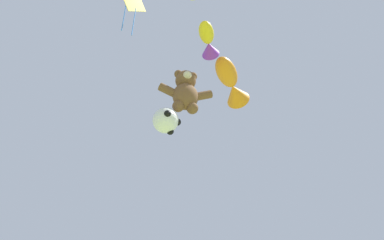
{
  "coord_description": "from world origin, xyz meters",
  "views": [
    {
      "loc": [
        -0.1,
        -5.52,
        0.8
      ],
      "look_at": [
        1.8,
        3.5,
        9.16
      ],
      "focal_mm": 40.0,
      "sensor_mm": 36.0,
      "label": 1
    }
  ],
  "objects_px": {
    "teddy_bear_kite": "(186,91)",
    "fish_kite_tangerine": "(231,83)",
    "soccer_ball_kite": "(166,121)",
    "diamond_kite": "(132,1)",
    "fish_kite_goldfin": "(208,41)"
  },
  "relations": [
    {
      "from": "teddy_bear_kite",
      "to": "fish_kite_tangerine",
      "type": "bearing_deg",
      "value": 28.83
    },
    {
      "from": "teddy_bear_kite",
      "to": "fish_kite_goldfin",
      "type": "xyz_separation_m",
      "value": [
        0.6,
        -0.83,
        1.75
      ]
    },
    {
      "from": "teddy_bear_kite",
      "to": "fish_kite_goldfin",
      "type": "bearing_deg",
      "value": -54.29
    },
    {
      "from": "fish_kite_goldfin",
      "to": "diamond_kite",
      "type": "xyz_separation_m",
      "value": [
        -2.77,
        0.9,
        2.93
      ]
    },
    {
      "from": "soccer_ball_kite",
      "to": "fish_kite_goldfin",
      "type": "relative_size",
      "value": 0.58
    },
    {
      "from": "teddy_bear_kite",
      "to": "fish_kite_tangerine",
      "type": "xyz_separation_m",
      "value": [
        1.96,
        1.08,
        1.97
      ]
    },
    {
      "from": "soccer_ball_kite",
      "to": "fish_kite_tangerine",
      "type": "xyz_separation_m",
      "value": [
        2.54,
        1.02,
        3.3
      ]
    },
    {
      "from": "teddy_bear_kite",
      "to": "fish_kite_goldfin",
      "type": "distance_m",
      "value": 2.03
    },
    {
      "from": "diamond_kite",
      "to": "teddy_bear_kite",
      "type": "bearing_deg",
      "value": -1.94
    },
    {
      "from": "fish_kite_goldfin",
      "to": "fish_kite_tangerine",
      "type": "bearing_deg",
      "value": 54.43
    },
    {
      "from": "teddy_bear_kite",
      "to": "diamond_kite",
      "type": "height_order",
      "value": "diamond_kite"
    },
    {
      "from": "soccer_ball_kite",
      "to": "diamond_kite",
      "type": "relative_size",
      "value": 0.28
    },
    {
      "from": "soccer_ball_kite",
      "to": "diamond_kite",
      "type": "height_order",
      "value": "diamond_kite"
    },
    {
      "from": "teddy_bear_kite",
      "to": "fish_kite_tangerine",
      "type": "distance_m",
      "value": 2.99
    },
    {
      "from": "teddy_bear_kite",
      "to": "soccer_ball_kite",
      "type": "xyz_separation_m",
      "value": [
        -0.58,
        0.06,
        -1.33
      ]
    }
  ]
}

